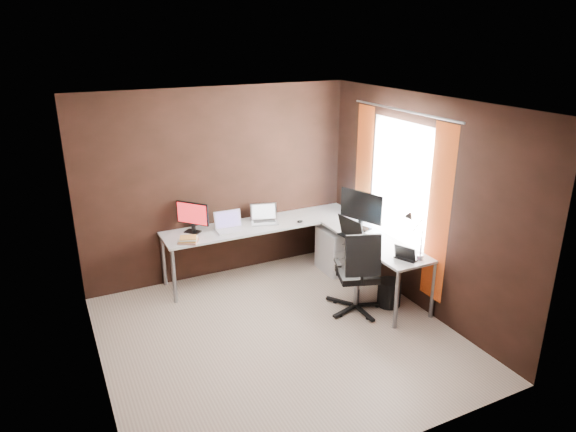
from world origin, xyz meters
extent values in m
cube|color=tan|center=(0.00, 0.00, 0.00)|extent=(3.60, 3.60, 0.00)
cube|color=white|center=(0.00, 0.00, 2.50)|extent=(3.60, 3.60, 0.00)
cube|color=black|center=(0.00, 1.80, 1.25)|extent=(3.60, 0.00, 2.50)
cube|color=black|center=(0.00, -1.80, 1.25)|extent=(3.60, 0.00, 2.50)
cube|color=black|center=(-1.80, 0.00, 1.25)|extent=(0.00, 3.60, 2.50)
cube|color=black|center=(1.80, 0.00, 1.25)|extent=(0.00, 3.60, 2.50)
cube|color=white|center=(1.79, 0.35, 1.45)|extent=(0.00, 1.00, 1.30)
cube|color=orange|center=(1.75, -0.38, 1.25)|extent=(0.01, 0.35, 2.00)
cube|color=orange|center=(1.75, 1.07, 1.25)|extent=(0.01, 0.35, 2.00)
cylinder|color=slate|center=(1.75, 0.35, 2.28)|extent=(0.02, 1.90, 0.02)
cube|color=silver|center=(0.48, 1.50, 0.71)|extent=(2.65, 0.60, 0.03)
cube|color=silver|center=(1.50, 0.38, 0.71)|extent=(0.60, 1.65, 0.03)
cylinder|color=slate|center=(-0.81, 1.24, 0.35)|extent=(0.05, 0.05, 0.70)
cylinder|color=slate|center=(-0.81, 1.76, 0.35)|extent=(0.05, 0.05, 0.70)
cylinder|color=slate|center=(1.24, -0.41, 0.35)|extent=(0.05, 0.05, 0.70)
cylinder|color=slate|center=(1.76, -0.41, 0.35)|extent=(0.05, 0.05, 0.70)
cylinder|color=slate|center=(1.76, 1.76, 0.35)|extent=(0.05, 0.05, 0.70)
cube|color=silver|center=(1.43, 1.15, 0.30)|extent=(0.42, 0.50, 0.60)
cube|color=black|center=(-0.45, 1.60, 0.74)|extent=(0.22, 0.23, 0.01)
cube|color=black|center=(-0.43, 1.61, 0.79)|extent=(0.05, 0.05, 0.09)
cube|color=black|center=(-0.43, 1.61, 0.98)|extent=(0.32, 0.35, 0.29)
cube|color=red|center=(-0.44, 1.60, 0.98)|extent=(0.28, 0.32, 0.26)
cube|color=black|center=(1.54, 0.76, 0.74)|extent=(0.23, 0.27, 0.01)
cube|color=black|center=(1.52, 0.75, 0.80)|extent=(0.05, 0.06, 0.11)
cube|color=black|center=(1.52, 0.75, 1.04)|extent=(0.25, 0.59, 0.39)
cube|color=blue|center=(1.53, 0.76, 1.04)|extent=(0.22, 0.55, 0.36)
cube|color=silver|center=(0.00, 1.44, 0.74)|extent=(0.36, 0.26, 0.02)
cube|color=silver|center=(0.00, 1.54, 0.86)|extent=(0.36, 0.08, 0.22)
cube|color=#6E5AA5|center=(0.00, 1.53, 0.86)|extent=(0.31, 0.06, 0.19)
cube|color=silver|center=(0.51, 1.51, 0.74)|extent=(0.41, 0.34, 0.02)
cube|color=silver|center=(0.53, 1.60, 0.86)|extent=(0.36, 0.17, 0.22)
cube|color=silver|center=(0.53, 1.59, 0.86)|extent=(0.31, 0.14, 0.19)
cube|color=black|center=(1.33, 0.54, 0.74)|extent=(0.35, 0.46, 0.02)
cube|color=black|center=(1.22, 0.52, 0.88)|extent=(0.13, 0.43, 0.26)
cube|color=#152431|center=(1.23, 0.52, 0.88)|extent=(0.11, 0.38, 0.23)
cube|color=black|center=(1.49, -0.23, 0.74)|extent=(0.26, 0.30, 0.02)
cube|color=black|center=(1.43, -0.26, 0.82)|extent=(0.15, 0.25, 0.16)
cube|color=#CF619C|center=(1.43, -0.26, 0.82)|extent=(0.13, 0.22, 0.13)
cube|color=tan|center=(-0.59, 1.30, 0.74)|extent=(0.28, 0.26, 0.02)
cube|color=gold|center=(-0.59, 1.30, 0.76)|extent=(0.25, 0.23, 0.02)
cube|color=white|center=(-0.59, 1.30, 0.78)|extent=(0.26, 0.24, 0.02)
cube|color=gold|center=(-0.59, 1.30, 0.79)|extent=(0.23, 0.20, 0.01)
ellipsoid|color=black|center=(-0.60, 1.30, 0.74)|extent=(0.09, 0.07, 0.03)
ellipsoid|color=black|center=(0.93, 1.30, 0.75)|extent=(0.09, 0.06, 0.03)
cylinder|color=slate|center=(1.60, -0.32, 0.76)|extent=(0.07, 0.07, 0.06)
cylinder|color=slate|center=(1.60, -0.32, 0.93)|extent=(0.02, 0.02, 0.29)
cylinder|color=slate|center=(1.55, -0.29, 1.13)|extent=(0.02, 0.16, 0.22)
cone|color=slate|center=(1.50, -0.22, 1.21)|extent=(0.09, 0.12, 0.12)
cylinder|color=slate|center=(1.08, 0.14, 0.24)|extent=(0.06, 0.06, 0.36)
cube|color=black|center=(1.08, 0.14, 0.45)|extent=(0.56, 0.56, 0.08)
cube|color=black|center=(1.01, -0.06, 0.79)|extent=(0.42, 0.24, 0.48)
cylinder|color=black|center=(1.49, 0.04, 0.16)|extent=(0.34, 0.34, 0.32)
camera|label=1|loc=(-2.03, -4.35, 3.14)|focal=32.00mm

